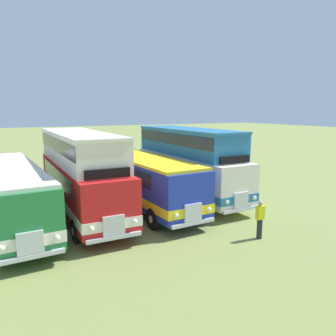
{
  "coord_description": "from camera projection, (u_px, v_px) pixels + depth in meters",
  "views": [
    {
      "loc": [
        -0.49,
        -17.52,
        5.65
      ],
      "look_at": [
        8.71,
        0.15,
        2.16
      ],
      "focal_mm": 35.67,
      "sensor_mm": 36.0,
      "label": 1
    }
  ],
  "objects": [
    {
      "name": "bus_fourth_in_row",
      "position": [
        11.0,
        191.0,
        16.18
      ],
      "size": [
        3.16,
        11.34,
        2.99
      ],
      "color": "#237538",
      "rests_on": "ground"
    },
    {
      "name": "bus_sixth_in_row",
      "position": [
        140.0,
        177.0,
        19.46
      ],
      "size": [
        3.07,
        10.93,
        2.99
      ],
      "color": "#1E339E",
      "rests_on": "ground"
    },
    {
      "name": "marshal_person",
      "position": [
        260.0,
        219.0,
        14.69
      ],
      "size": [
        0.36,
        0.24,
        1.73
      ],
      "color": "#23232D",
      "rests_on": "ground"
    },
    {
      "name": "ground_plane",
      "position": [
        14.0,
        225.0,
        16.5
      ],
      "size": [
        200.0,
        200.0,
        0.0
      ],
      "primitive_type": "plane",
      "color": "olive"
    },
    {
      "name": "bus_fifth_in_row",
      "position": [
        81.0,
        170.0,
        17.7
      ],
      "size": [
        2.63,
        10.51,
        4.49
      ],
      "color": "red",
      "rests_on": "ground"
    },
    {
      "name": "rope_fence_line",
      "position": [
        5.0,
        174.0,
        26.02
      ],
      "size": [
        26.75,
        0.08,
        1.05
      ],
      "color": "#8C704C",
      "rests_on": "ground"
    },
    {
      "name": "bus_seventh_in_row",
      "position": [
        189.0,
        161.0,
        21.17
      ],
      "size": [
        2.76,
        10.01,
        4.49
      ],
      "color": "silver",
      "rests_on": "ground"
    }
  ]
}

